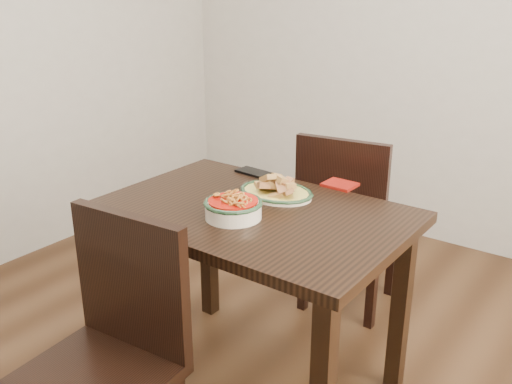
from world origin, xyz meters
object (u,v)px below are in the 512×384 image
Objects in this scene: chair_far at (347,215)px; noodle_bowl at (233,206)px; chair_near at (111,346)px; dining_table at (253,237)px; smartphone at (253,172)px; fish_plate at (276,185)px.

chair_far is 4.30× the size of noodle_bowl.
chair_near is at bearing -95.98° from noodle_bowl.
smartphone is at bearing 126.26° from dining_table.
chair_far is at bearing 87.44° from dining_table.
dining_table is 0.71m from chair_far.
smartphone is at bearing 118.45° from noodle_bowl.
chair_near reaches higher than smartphone.
smartphone is at bearing 144.72° from fish_plate.
chair_far is at bearing 81.33° from chair_near.
fish_plate is (-0.01, 0.17, 0.15)m from dining_table.
chair_near is 0.85m from fish_plate.
chair_near is 1.01m from smartphone.
noodle_bowl is (-0.04, -0.80, 0.29)m from chair_far.
noodle_bowl is at bearing -89.28° from fish_plate.
dining_table is 3.79× the size of fish_plate.
dining_table is 0.42m from smartphone.
smartphone reaches higher than dining_table.
smartphone is (-0.23, 0.16, -0.04)m from fish_plate.
dining_table is at bearing -86.37° from fish_plate.
chair_far is at bearing 57.48° from smartphone.
chair_far is 1.00× the size of chair_near.
chair_far reaches higher than smartphone.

